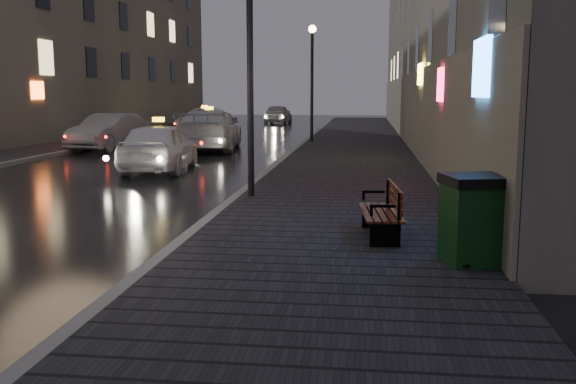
{
  "coord_description": "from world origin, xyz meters",
  "views": [
    {
      "loc": [
        4.34,
        -7.83,
        2.44
      ],
      "look_at": [
        3.13,
        2.21,
        0.85
      ],
      "focal_mm": 40.0,
      "sensor_mm": 36.0,
      "label": 1
    }
  ],
  "objects_px": {
    "bench": "(384,211)",
    "taxi_far": "(205,121)",
    "car_left_mid": "(109,132)",
    "car_far": "(278,114)",
    "lamp_near": "(250,42)",
    "trash_bin": "(474,219)",
    "lamp_far": "(312,68)",
    "taxi_near": "(159,147)",
    "taxi_mid": "(209,130)"
  },
  "relations": [
    {
      "from": "bench",
      "to": "car_far",
      "type": "bearing_deg",
      "value": 95.21
    },
    {
      "from": "lamp_near",
      "to": "car_far",
      "type": "bearing_deg",
      "value": 96.81
    },
    {
      "from": "taxi_near",
      "to": "car_left_mid",
      "type": "xyz_separation_m",
      "value": [
        -4.54,
        7.11,
        -0.01
      ]
    },
    {
      "from": "trash_bin",
      "to": "car_far",
      "type": "height_order",
      "value": "car_far"
    },
    {
      "from": "car_left_mid",
      "to": "car_far",
      "type": "height_order",
      "value": "car_left_mid"
    },
    {
      "from": "bench",
      "to": "trash_bin",
      "type": "relative_size",
      "value": 1.41
    },
    {
      "from": "taxi_near",
      "to": "taxi_far",
      "type": "height_order",
      "value": "taxi_near"
    },
    {
      "from": "bench",
      "to": "car_far",
      "type": "height_order",
      "value": "car_far"
    },
    {
      "from": "lamp_far",
      "to": "car_far",
      "type": "height_order",
      "value": "lamp_far"
    },
    {
      "from": "lamp_near",
      "to": "trash_bin",
      "type": "bearing_deg",
      "value": -52.68
    },
    {
      "from": "car_far",
      "to": "taxi_mid",
      "type": "bearing_deg",
      "value": 91.73
    },
    {
      "from": "taxi_far",
      "to": "car_far",
      "type": "height_order",
      "value": "taxi_far"
    },
    {
      "from": "trash_bin",
      "to": "car_far",
      "type": "xyz_separation_m",
      "value": [
        -8.11,
        40.01,
        -0.02
      ]
    },
    {
      "from": "lamp_far",
      "to": "taxi_far",
      "type": "bearing_deg",
      "value": 133.75
    },
    {
      "from": "taxi_near",
      "to": "car_far",
      "type": "relative_size",
      "value": 1.03
    },
    {
      "from": "bench",
      "to": "car_left_mid",
      "type": "distance_m",
      "value": 19.63
    },
    {
      "from": "car_left_mid",
      "to": "lamp_near",
      "type": "bearing_deg",
      "value": -48.54
    },
    {
      "from": "taxi_mid",
      "to": "taxi_far",
      "type": "relative_size",
      "value": 1.07
    },
    {
      "from": "car_left_mid",
      "to": "taxi_far",
      "type": "bearing_deg",
      "value": 89.97
    },
    {
      "from": "bench",
      "to": "taxi_near",
      "type": "xyz_separation_m",
      "value": [
        -6.63,
        9.03,
        0.19
      ]
    },
    {
      "from": "lamp_far",
      "to": "taxi_near",
      "type": "distance_m",
      "value": 11.69
    },
    {
      "from": "car_far",
      "to": "lamp_near",
      "type": "bearing_deg",
      "value": 98.2
    },
    {
      "from": "lamp_far",
      "to": "taxi_mid",
      "type": "bearing_deg",
      "value": -139.71
    },
    {
      "from": "lamp_near",
      "to": "taxi_far",
      "type": "distance_m",
      "value": 24.4
    },
    {
      "from": "taxi_far",
      "to": "lamp_near",
      "type": "bearing_deg",
      "value": -73.65
    },
    {
      "from": "trash_bin",
      "to": "car_far",
      "type": "distance_m",
      "value": 40.82
    },
    {
      "from": "bench",
      "to": "taxi_far",
      "type": "height_order",
      "value": "taxi_far"
    },
    {
      "from": "lamp_far",
      "to": "taxi_near",
      "type": "height_order",
      "value": "lamp_far"
    },
    {
      "from": "taxi_near",
      "to": "car_left_mid",
      "type": "distance_m",
      "value": 8.44
    },
    {
      "from": "taxi_near",
      "to": "taxi_mid",
      "type": "distance_m",
      "value": 7.29
    },
    {
      "from": "car_left_mid",
      "to": "taxi_far",
      "type": "relative_size",
      "value": 0.84
    },
    {
      "from": "taxi_near",
      "to": "bench",
      "type": "bearing_deg",
      "value": 121.33
    },
    {
      "from": "trash_bin",
      "to": "taxi_far",
      "type": "distance_m",
      "value": 30.43
    },
    {
      "from": "car_left_mid",
      "to": "taxi_mid",
      "type": "bearing_deg",
      "value": 9.84
    },
    {
      "from": "lamp_near",
      "to": "bench",
      "type": "distance_m",
      "value": 5.51
    },
    {
      "from": "lamp_near",
      "to": "taxi_mid",
      "type": "distance_m",
      "value": 13.48
    },
    {
      "from": "lamp_far",
      "to": "taxi_mid",
      "type": "xyz_separation_m",
      "value": [
        -4.03,
        -3.42,
        -2.64
      ]
    },
    {
      "from": "trash_bin",
      "to": "car_far",
      "type": "relative_size",
      "value": 0.28
    },
    {
      "from": "taxi_mid",
      "to": "lamp_near",
      "type": "bearing_deg",
      "value": 101.01
    },
    {
      "from": "lamp_near",
      "to": "trash_bin",
      "type": "distance_m",
      "value": 7.07
    },
    {
      "from": "bench",
      "to": "taxi_near",
      "type": "relative_size",
      "value": 0.38
    },
    {
      "from": "lamp_near",
      "to": "bench",
      "type": "height_order",
      "value": "lamp_near"
    },
    {
      "from": "trash_bin",
      "to": "taxi_mid",
      "type": "bearing_deg",
      "value": 100.46
    },
    {
      "from": "lamp_near",
      "to": "trash_bin",
      "type": "relative_size",
      "value": 4.43
    },
    {
      "from": "bench",
      "to": "taxi_far",
      "type": "bearing_deg",
      "value": 104.82
    },
    {
      "from": "taxi_far",
      "to": "bench",
      "type": "bearing_deg",
      "value": -70.4
    },
    {
      "from": "car_left_mid",
      "to": "taxi_far",
      "type": "distance_m",
      "value": 10.92
    },
    {
      "from": "lamp_far",
      "to": "trash_bin",
      "type": "bearing_deg",
      "value": -79.44
    },
    {
      "from": "lamp_far",
      "to": "car_far",
      "type": "distance_m",
      "value": 19.48
    },
    {
      "from": "lamp_near",
      "to": "car_far",
      "type": "xyz_separation_m",
      "value": [
        -4.16,
        34.83,
        -2.75
      ]
    }
  ]
}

